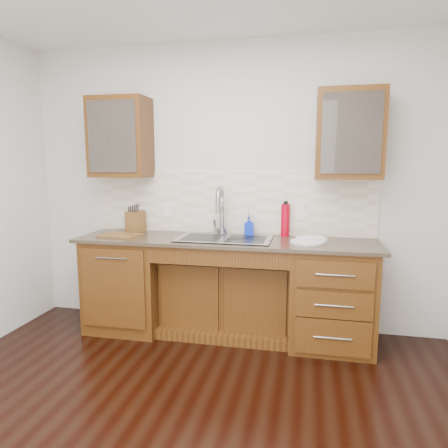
% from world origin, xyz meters
% --- Properties ---
extents(ground, '(4.00, 3.50, 0.10)m').
position_xyz_m(ground, '(0.00, 0.00, -0.05)').
color(ground, black).
extents(wall_back, '(4.00, 0.10, 2.70)m').
position_xyz_m(wall_back, '(0.00, 1.80, 1.35)').
color(wall_back, silver).
rests_on(wall_back, ground).
extents(base_cabinet_left, '(0.70, 0.62, 0.88)m').
position_xyz_m(base_cabinet_left, '(-0.95, 1.44, 0.44)').
color(base_cabinet_left, '#593014').
rests_on(base_cabinet_left, ground).
extents(base_cabinet_center, '(1.20, 0.44, 0.70)m').
position_xyz_m(base_cabinet_center, '(0.00, 1.53, 0.35)').
color(base_cabinet_center, '#593014').
rests_on(base_cabinet_center, ground).
extents(base_cabinet_right, '(0.70, 0.62, 0.88)m').
position_xyz_m(base_cabinet_right, '(0.95, 1.44, 0.44)').
color(base_cabinet_right, '#593014').
rests_on(base_cabinet_right, ground).
extents(countertop, '(2.70, 0.65, 0.03)m').
position_xyz_m(countertop, '(0.00, 1.43, 0.90)').
color(countertop, '#84705B').
rests_on(countertop, base_cabinet_left).
extents(backsplash, '(2.70, 0.02, 0.59)m').
position_xyz_m(backsplash, '(0.00, 1.74, 1.21)').
color(backsplash, beige).
rests_on(backsplash, wall_back).
extents(sink, '(0.84, 0.46, 0.19)m').
position_xyz_m(sink, '(0.00, 1.41, 0.83)').
color(sink, '#9E9EA5').
rests_on(sink, countertop).
extents(faucet, '(0.04, 0.04, 0.40)m').
position_xyz_m(faucet, '(-0.07, 1.64, 1.11)').
color(faucet, '#999993').
rests_on(faucet, countertop).
extents(filter_tap, '(0.02, 0.02, 0.24)m').
position_xyz_m(filter_tap, '(0.18, 1.65, 1.03)').
color(filter_tap, '#999993').
rests_on(filter_tap, countertop).
extents(upper_cabinet_left, '(0.55, 0.34, 0.75)m').
position_xyz_m(upper_cabinet_left, '(-1.05, 1.58, 1.83)').
color(upper_cabinet_left, '#593014').
rests_on(upper_cabinet_left, wall_back).
extents(upper_cabinet_right, '(0.55, 0.34, 0.75)m').
position_xyz_m(upper_cabinet_right, '(1.05, 1.58, 1.83)').
color(upper_cabinet_right, '#593014').
rests_on(upper_cabinet_right, wall_back).
extents(outlet_left, '(0.08, 0.01, 0.12)m').
position_xyz_m(outlet_left, '(-0.65, 1.73, 1.12)').
color(outlet_left, white).
rests_on(outlet_left, backsplash).
extents(outlet_right, '(0.08, 0.01, 0.12)m').
position_xyz_m(outlet_right, '(0.65, 1.73, 1.12)').
color(outlet_right, white).
rests_on(outlet_right, backsplash).
extents(soap_bottle, '(0.10, 0.10, 0.18)m').
position_xyz_m(soap_bottle, '(0.19, 1.64, 1.00)').
color(soap_bottle, '#0C29D6').
rests_on(soap_bottle, countertop).
extents(water_bottle, '(0.10, 0.10, 0.30)m').
position_xyz_m(water_bottle, '(0.52, 1.69, 1.06)').
color(water_bottle, '#B40014').
rests_on(water_bottle, countertop).
extents(plate, '(0.36, 0.36, 0.02)m').
position_xyz_m(plate, '(0.73, 1.40, 0.92)').
color(plate, silver).
rests_on(plate, countertop).
extents(dish_towel, '(0.26, 0.24, 0.03)m').
position_xyz_m(dish_towel, '(0.76, 1.42, 0.94)').
color(dish_towel, white).
rests_on(dish_towel, plate).
extents(knife_block, '(0.16, 0.21, 0.20)m').
position_xyz_m(knife_block, '(-0.94, 1.62, 1.01)').
color(knife_block, brown).
rests_on(knife_block, countertop).
extents(cutting_board, '(0.39, 0.29, 0.02)m').
position_xyz_m(cutting_board, '(-0.98, 1.36, 0.92)').
color(cutting_board, '#9E7C4D').
rests_on(cutting_board, countertop).
extents(cup_left_a, '(0.13, 0.13, 0.10)m').
position_xyz_m(cup_left_a, '(-1.20, 1.58, 1.78)').
color(cup_left_a, white).
rests_on(cup_left_a, upper_cabinet_left).
extents(cup_left_b, '(0.11, 0.11, 0.09)m').
position_xyz_m(cup_left_b, '(-0.96, 1.58, 1.77)').
color(cup_left_b, white).
rests_on(cup_left_b, upper_cabinet_left).
extents(cup_right_a, '(0.15, 0.15, 0.09)m').
position_xyz_m(cup_right_a, '(0.92, 1.58, 1.77)').
color(cup_right_a, silver).
rests_on(cup_right_a, upper_cabinet_right).
extents(cup_right_b, '(0.10, 0.10, 0.09)m').
position_xyz_m(cup_right_b, '(1.15, 1.58, 1.77)').
color(cup_right_b, white).
rests_on(cup_right_b, upper_cabinet_right).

